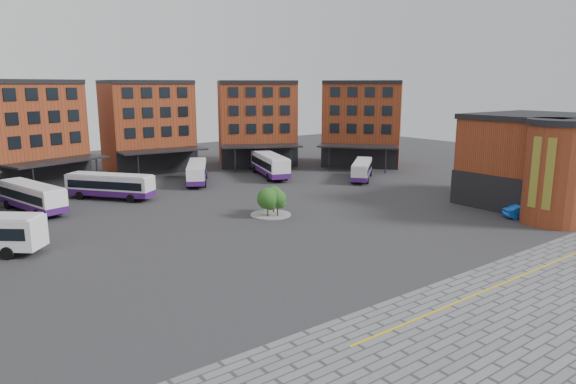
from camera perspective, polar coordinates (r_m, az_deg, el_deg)
ground at (r=45.58m, az=4.73°, el=-5.97°), size 160.00×160.00×0.00m
yellow_line at (r=38.57m, az=21.23°, el=-10.11°), size 26.00×0.15×0.02m
main_building at (r=74.89m, az=-18.05°, el=6.16°), size 94.14×42.48×14.60m
east_building at (r=65.24m, az=25.95°, el=3.06°), size 17.40×15.40×10.60m
tree_island at (r=55.14m, az=-1.75°, el=-0.85°), size 4.40×4.40×3.20m
bus_b at (r=63.72m, az=-26.58°, el=-0.46°), size 5.20×11.50×3.16m
bus_c at (r=66.97m, az=-19.17°, el=0.68°), size 8.88×10.33×3.13m
bus_d at (r=74.78m, az=-10.09°, el=2.22°), size 7.36×10.51×3.01m
bus_e at (r=78.88m, az=-2.05°, el=3.08°), size 6.65×12.56×3.47m
bus_f at (r=77.11m, az=8.20°, el=2.49°), size 9.08×8.18×2.80m
blue_car at (r=59.93m, az=24.72°, el=-2.01°), size 4.26×3.43×1.36m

